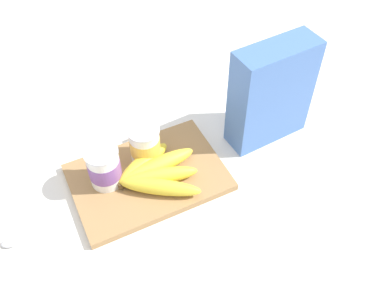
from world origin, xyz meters
name	(u,v)px	position (x,y,z in m)	size (l,w,h in m)	color
ground_plane	(148,179)	(0.00, 0.00, 0.00)	(2.40, 2.40, 0.00)	silver
cutting_board	(148,177)	(0.00, 0.00, 0.01)	(0.34, 0.24, 0.02)	#A37A4C
cereal_box	(271,94)	(0.32, 0.01, 0.13)	(0.20, 0.08, 0.26)	#4770B7
yogurt_cup_front	(104,167)	(-0.09, 0.03, 0.07)	(0.07, 0.07, 0.10)	white
yogurt_cup_back	(145,144)	(0.02, 0.05, 0.06)	(0.07, 0.07, 0.09)	white
banana_bunch	(156,173)	(0.01, -0.02, 0.04)	(0.20, 0.19, 0.04)	yellow
spoon	(24,239)	(-0.29, -0.03, 0.01)	(0.13, 0.04, 0.01)	silver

